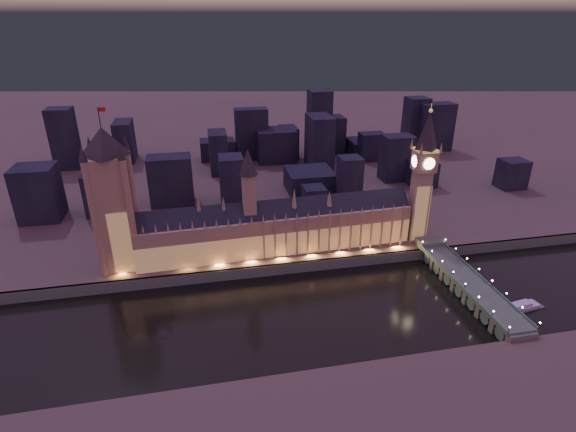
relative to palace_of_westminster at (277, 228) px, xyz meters
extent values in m
plane|color=black|center=(1.98, -61.75, -26.37)|extent=(2000.00, 2000.00, 0.00)
cube|color=#483D39|center=(1.98, 458.25, -22.37)|extent=(2000.00, 960.00, 8.00)
cube|color=#485851|center=(1.98, -20.75, -22.37)|extent=(2000.00, 2.50, 8.00)
cube|color=#8E6C57|center=(0.91, 0.25, -4.37)|extent=(200.69, 28.90, 28.00)
cube|color=tan|center=(0.91, -10.00, -9.37)|extent=(200.00, 0.50, 18.00)
cube|color=black|center=(0.91, 0.25, 12.63)|extent=(200.53, 25.17, 16.26)
cube|color=#8E6C57|center=(-19.09, 0.25, 25.63)|extent=(9.00, 9.00, 32.00)
cone|color=#292129|center=(-19.09, 0.25, 50.63)|extent=(13.00, 13.00, 18.00)
cube|color=#8E6C57|center=(-99.09, -10.35, -4.37)|extent=(1.20, 1.20, 28.00)
cone|color=#8E6C57|center=(-99.09, -9.75, 12.63)|extent=(2.00, 2.00, 6.00)
cube|color=#8E6C57|center=(-91.09, -10.35, -4.37)|extent=(1.20, 1.20, 28.00)
cone|color=#8E6C57|center=(-91.09, -9.75, 12.63)|extent=(2.00, 2.00, 6.00)
cube|color=#8E6C57|center=(-83.09, -10.35, -4.37)|extent=(1.20, 1.20, 28.00)
cone|color=#8E6C57|center=(-83.09, -9.75, 12.63)|extent=(2.00, 2.00, 6.00)
cube|color=#8E6C57|center=(-75.09, -10.35, -4.37)|extent=(1.20, 1.20, 28.00)
cone|color=#8E6C57|center=(-75.09, -9.75, 12.63)|extent=(2.00, 2.00, 6.00)
cube|color=#8E6C57|center=(-67.09, -10.35, -4.37)|extent=(1.20, 1.20, 28.00)
cone|color=#8E6C57|center=(-67.09, -9.75, 12.63)|extent=(2.00, 2.00, 6.00)
cube|color=#8E6C57|center=(-59.09, -10.35, -4.37)|extent=(1.20, 1.20, 28.00)
cone|color=#8E6C57|center=(-59.09, -9.75, 12.63)|extent=(2.00, 2.00, 6.00)
cube|color=#8E6C57|center=(-51.09, -10.35, -4.37)|extent=(1.20, 1.20, 28.00)
cone|color=#8E6C57|center=(-51.09, -9.75, 12.63)|extent=(2.00, 2.00, 6.00)
cube|color=#8E6C57|center=(-43.09, -10.35, -4.37)|extent=(1.20, 1.20, 28.00)
cone|color=#8E6C57|center=(-43.09, -9.75, 12.63)|extent=(2.00, 2.00, 6.00)
cube|color=#8E6C57|center=(-35.09, -10.35, -4.37)|extent=(1.20, 1.20, 28.00)
cone|color=#8E6C57|center=(-35.09, -9.75, 12.63)|extent=(2.00, 2.00, 6.00)
cube|color=#8E6C57|center=(-27.09, -10.35, -4.37)|extent=(1.20, 1.20, 28.00)
cone|color=#8E6C57|center=(-27.09, -9.75, 12.63)|extent=(2.00, 2.00, 6.00)
cube|color=#8E6C57|center=(-19.09, -10.35, -4.37)|extent=(1.20, 1.20, 28.00)
cone|color=#8E6C57|center=(-19.09, -9.75, 12.63)|extent=(2.00, 2.00, 6.00)
cube|color=#8E6C57|center=(-11.09, -10.35, -4.37)|extent=(1.20, 1.20, 28.00)
cone|color=#8E6C57|center=(-11.09, -9.75, 12.63)|extent=(2.00, 2.00, 6.00)
cube|color=#8E6C57|center=(-3.09, -10.35, -4.37)|extent=(1.20, 1.20, 28.00)
cone|color=#8E6C57|center=(-3.09, -9.75, 12.63)|extent=(2.00, 2.00, 6.00)
cube|color=#8E6C57|center=(4.91, -10.35, -4.37)|extent=(1.20, 1.20, 28.00)
cone|color=#8E6C57|center=(4.91, -9.75, 12.63)|extent=(2.00, 2.00, 6.00)
cube|color=#8E6C57|center=(12.91, -10.35, -4.37)|extent=(1.20, 1.20, 28.00)
cone|color=#8E6C57|center=(12.91, -9.75, 12.63)|extent=(2.00, 2.00, 6.00)
cube|color=#8E6C57|center=(20.91, -10.35, -4.37)|extent=(1.20, 1.20, 28.00)
cone|color=#8E6C57|center=(20.91, -9.75, 12.63)|extent=(2.00, 2.00, 6.00)
cube|color=#8E6C57|center=(28.91, -10.35, -4.37)|extent=(1.20, 1.20, 28.00)
cone|color=#8E6C57|center=(28.91, -9.75, 12.63)|extent=(2.00, 2.00, 6.00)
cube|color=#8E6C57|center=(36.91, -10.35, -4.37)|extent=(1.20, 1.20, 28.00)
cone|color=#8E6C57|center=(36.91, -9.75, 12.63)|extent=(2.00, 2.00, 6.00)
cube|color=#8E6C57|center=(44.91, -10.35, -4.37)|extent=(1.20, 1.20, 28.00)
cone|color=#8E6C57|center=(44.91, -9.75, 12.63)|extent=(2.00, 2.00, 6.00)
cube|color=#8E6C57|center=(52.91, -10.35, -4.37)|extent=(1.20, 1.20, 28.00)
cone|color=#8E6C57|center=(52.91, -9.75, 12.63)|extent=(2.00, 2.00, 6.00)
cube|color=#8E6C57|center=(60.91, -10.35, -4.37)|extent=(1.20, 1.20, 28.00)
cone|color=#8E6C57|center=(60.91, -9.75, 12.63)|extent=(2.00, 2.00, 6.00)
cube|color=#8E6C57|center=(68.91, -10.35, -4.37)|extent=(1.20, 1.20, 28.00)
cone|color=#8E6C57|center=(68.91, -9.75, 12.63)|extent=(2.00, 2.00, 6.00)
cube|color=#8E6C57|center=(76.91, -10.35, -4.37)|extent=(1.20, 1.20, 28.00)
cone|color=#8E6C57|center=(76.91, -9.75, 12.63)|extent=(2.00, 2.00, 6.00)
cube|color=#8E6C57|center=(84.91, -10.35, -4.37)|extent=(1.20, 1.20, 28.00)
cone|color=#8E6C57|center=(84.91, -9.75, 12.63)|extent=(2.00, 2.00, 6.00)
cube|color=#8E6C57|center=(92.91, -10.35, -4.37)|extent=(1.20, 1.20, 28.00)
cone|color=#8E6C57|center=(92.91, -9.75, 12.63)|extent=(2.00, 2.00, 6.00)
cube|color=#8E6C57|center=(100.91, -10.35, -4.37)|extent=(1.20, 1.20, 28.00)
cone|color=#8E6C57|center=(100.91, -9.75, 12.63)|extent=(2.00, 2.00, 6.00)
cone|color=#8E6C57|center=(-54.09, 0.25, 22.63)|extent=(4.40, 4.40, 18.00)
cone|color=#8E6C57|center=(-37.09, 0.25, 20.63)|extent=(4.40, 4.40, 14.00)
cone|color=#8E6C57|center=(12.91, 0.25, 21.63)|extent=(4.40, 4.40, 16.00)
cone|color=#8E6C57|center=(38.91, 0.25, 19.63)|extent=(4.40, 4.40, 12.00)
cube|color=#8E6C57|center=(-108.02, 0.25, 21.07)|extent=(23.99, 23.99, 78.87)
cube|color=tan|center=(-108.02, -10.95, 3.63)|extent=(22.00, 0.50, 44.00)
cone|color=#292129|center=(-108.02, 0.25, 69.50)|extent=(31.68, 31.68, 18.00)
cylinder|color=black|center=(-108.02, 0.25, 84.50)|extent=(0.50, 0.50, 12.00)
cube|color=red|center=(-105.82, 0.25, 89.00)|extent=(4.00, 0.15, 2.50)
cylinder|color=#8E6C57|center=(-119.02, -10.75, 21.07)|extent=(4.40, 4.40, 78.87)
cone|color=#292129|center=(-119.02, -10.75, 65.50)|extent=(5.20, 5.20, 10.00)
cylinder|color=#8E6C57|center=(-119.02, 11.25, 21.07)|extent=(4.40, 4.40, 78.87)
cone|color=#292129|center=(-119.02, 11.25, 65.50)|extent=(5.20, 5.20, 10.00)
cylinder|color=#8E6C57|center=(-97.02, -10.75, 21.07)|extent=(4.40, 4.40, 78.87)
cone|color=#292129|center=(-97.02, -10.75, 65.50)|extent=(5.20, 5.20, 10.00)
cylinder|color=#8E6C57|center=(-97.02, 11.25, 21.07)|extent=(4.40, 4.40, 78.87)
cone|color=#292129|center=(-97.02, 11.25, 65.50)|extent=(5.20, 5.20, 10.00)
cube|color=#8E6C57|center=(109.98, 0.25, 8.86)|extent=(13.11, 13.11, 54.45)
cube|color=tan|center=(109.98, -5.95, 3.63)|extent=(12.00, 0.50, 44.00)
cube|color=#8E6C57|center=(109.98, 0.25, 43.60)|extent=(15.00, 15.00, 15.04)
cube|color=#F2C64C|center=(109.98, 0.25, 51.72)|extent=(15.75, 15.75, 1.20)
cone|color=#292129|center=(109.98, 0.25, 65.32)|extent=(18.00, 18.00, 26.00)
sphere|color=#F2C64C|center=(109.98, 0.25, 79.82)|extent=(2.80, 2.80, 2.80)
cylinder|color=#F2C64C|center=(109.98, 0.25, 82.32)|extent=(0.40, 0.40, 5.00)
cylinder|color=#FFF2BF|center=(109.98, -7.50, 43.60)|extent=(8.40, 0.50, 8.40)
cylinder|color=#FFF2BF|center=(109.98, 8.00, 43.60)|extent=(8.40, 0.50, 8.40)
cylinder|color=#FFF2BF|center=(102.23, 0.25, 43.60)|extent=(0.50, 8.40, 8.40)
cylinder|color=#FFF2BF|center=(117.73, 0.25, 43.60)|extent=(0.50, 8.40, 8.40)
cone|color=#8E6C57|center=(102.48, -7.25, 55.12)|extent=(2.60, 2.60, 8.00)
cone|color=#8E6C57|center=(102.48, 7.75, 55.12)|extent=(2.60, 2.60, 8.00)
cone|color=#8E6C57|center=(117.48, -7.25, 55.12)|extent=(2.60, 2.60, 8.00)
cone|color=#8E6C57|center=(117.48, 7.75, 55.12)|extent=(2.60, 2.60, 8.00)
cube|color=#485851|center=(114.13, -71.75, -16.87)|extent=(19.29, 100.00, 1.60)
cube|color=#2E6151|center=(104.89, -71.75, -15.47)|extent=(0.80, 100.00, 1.60)
cube|color=#2E6151|center=(123.37, -71.75, -15.47)|extent=(0.80, 100.00, 1.60)
cube|color=#485851|center=(114.13, -16.75, -17.62)|extent=(19.29, 12.00, 9.50)
cube|color=#485851|center=(114.13, -121.75, -22.02)|extent=(17.36, 4.00, 9.50)
cylinder|color=black|center=(104.89, -121.75, -13.67)|extent=(0.30, 0.30, 4.40)
sphere|color=#FFD88C|center=(104.89, -121.75, -11.37)|extent=(1.00, 1.00, 1.00)
cylinder|color=black|center=(123.37, -121.75, -13.67)|extent=(0.30, 0.30, 4.40)
sphere|color=#FFD88C|center=(123.37, -121.75, -11.37)|extent=(1.00, 1.00, 1.00)
cube|color=#485851|center=(114.13, -107.46, -22.02)|extent=(17.36, 4.00, 9.50)
cylinder|color=black|center=(104.89, -107.46, -13.67)|extent=(0.30, 0.30, 4.40)
sphere|color=#FFD88C|center=(104.89, -107.46, -11.37)|extent=(1.00, 1.00, 1.00)
cylinder|color=black|center=(123.37, -107.46, -13.67)|extent=(0.30, 0.30, 4.40)
sphere|color=#FFD88C|center=(123.37, -107.46, -11.37)|extent=(1.00, 1.00, 1.00)
cube|color=#485851|center=(114.13, -93.18, -22.02)|extent=(17.36, 4.00, 9.50)
cylinder|color=black|center=(104.89, -93.18, -13.67)|extent=(0.30, 0.30, 4.40)
sphere|color=#FFD88C|center=(104.89, -93.18, -11.37)|extent=(1.00, 1.00, 1.00)
cylinder|color=black|center=(123.37, -93.18, -13.67)|extent=(0.30, 0.30, 4.40)
sphere|color=#FFD88C|center=(123.37, -93.18, -11.37)|extent=(1.00, 1.00, 1.00)
cube|color=#485851|center=(114.13, -78.89, -22.02)|extent=(17.36, 4.00, 9.50)
cylinder|color=black|center=(104.89, -78.89, -13.67)|extent=(0.30, 0.30, 4.40)
sphere|color=#FFD88C|center=(104.89, -78.89, -11.37)|extent=(1.00, 1.00, 1.00)
cylinder|color=black|center=(123.37, -78.89, -13.67)|extent=(0.30, 0.30, 4.40)
sphere|color=#FFD88C|center=(123.37, -78.89, -11.37)|extent=(1.00, 1.00, 1.00)
cube|color=#485851|center=(114.13, -64.61, -22.02)|extent=(17.36, 4.00, 9.50)
cylinder|color=black|center=(104.89, -64.61, -13.67)|extent=(0.30, 0.30, 4.40)
sphere|color=#FFD88C|center=(104.89, -64.61, -11.37)|extent=(1.00, 1.00, 1.00)
cylinder|color=black|center=(123.37, -64.61, -13.67)|extent=(0.30, 0.30, 4.40)
sphere|color=#FFD88C|center=(123.37, -64.61, -11.37)|extent=(1.00, 1.00, 1.00)
cube|color=#485851|center=(114.13, -50.32, -22.02)|extent=(17.36, 4.00, 9.50)
cylinder|color=black|center=(104.89, -50.32, -13.67)|extent=(0.30, 0.30, 4.40)
sphere|color=#FFD88C|center=(104.89, -50.32, -11.37)|extent=(1.00, 1.00, 1.00)
cylinder|color=black|center=(123.37, -50.32, -13.67)|extent=(0.30, 0.30, 4.40)
sphere|color=#FFD88C|center=(123.37, -50.32, -11.37)|extent=(1.00, 1.00, 1.00)
cube|color=#485851|center=(114.13, -36.03, -22.02)|extent=(17.36, 4.00, 9.50)
cylinder|color=black|center=(104.89, -36.03, -13.67)|extent=(0.30, 0.30, 4.40)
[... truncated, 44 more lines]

